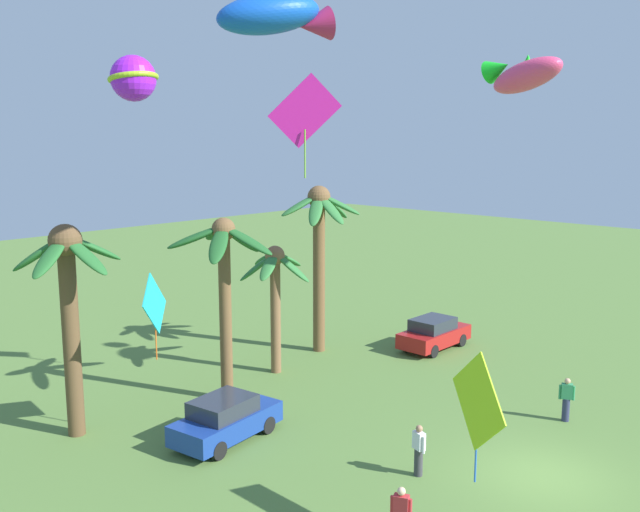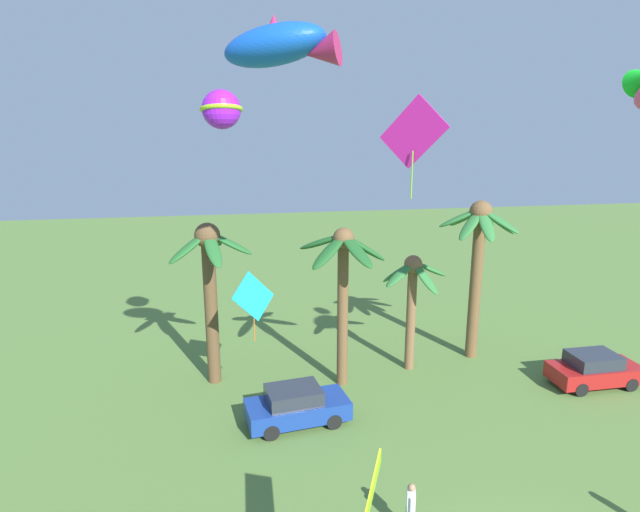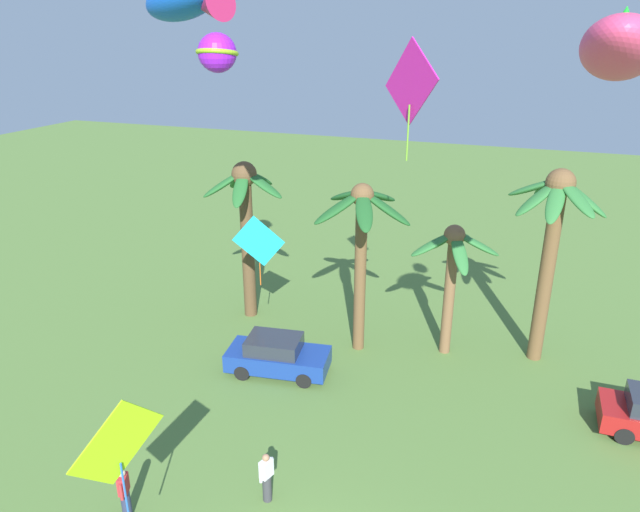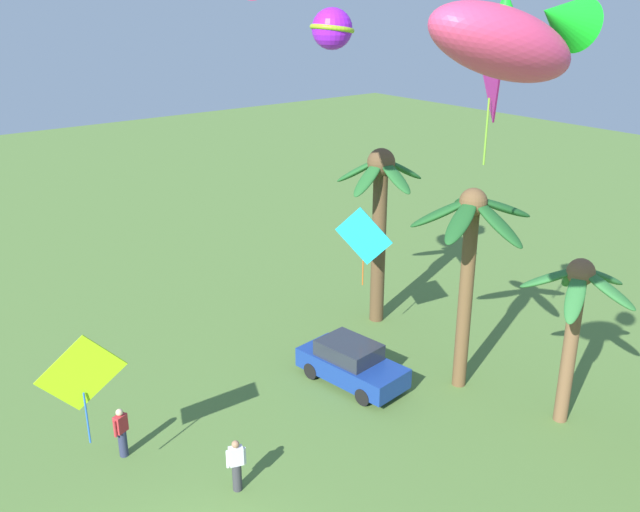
% 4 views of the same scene
% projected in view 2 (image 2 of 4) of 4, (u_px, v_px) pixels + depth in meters
% --- Properties ---
extents(palm_tree_0, '(3.43, 3.31, 5.51)m').
position_uv_depth(palm_tree_0, '(412.00, 287.00, 23.82)').
color(palm_tree_0, brown).
rests_on(palm_tree_0, ground).
extents(palm_tree_1, '(3.84, 4.13, 7.07)m').
position_uv_depth(palm_tree_1, '(343.00, 270.00, 22.04)').
color(palm_tree_1, brown).
rests_on(palm_tree_1, ground).
extents(palm_tree_2, '(3.70, 3.60, 7.81)m').
position_uv_depth(palm_tree_2, '(479.00, 246.00, 24.70)').
color(palm_tree_2, brown).
rests_on(palm_tree_2, ground).
extents(palm_tree_3, '(3.66, 3.75, 7.24)m').
position_uv_depth(palm_tree_3, '(209.00, 272.00, 22.27)').
color(palm_tree_3, brown).
rests_on(palm_tree_3, ground).
extents(parked_car_0, '(3.91, 1.76, 1.51)m').
position_uv_depth(parked_car_0, '(594.00, 369.00, 22.93)').
color(parked_car_0, '#A51919').
rests_on(parked_car_0, ground).
extents(parked_car_1, '(4.09, 2.21, 1.51)m').
position_uv_depth(parked_car_1, '(297.00, 406.00, 19.93)').
color(parked_car_1, navy).
rests_on(parked_car_1, ground).
extents(spectator_1, '(0.34, 0.53, 1.59)m').
position_uv_depth(spectator_1, '(411.00, 508.00, 14.47)').
color(spectator_1, '#38383D').
rests_on(spectator_1, ground).
extents(kite_diamond_0, '(1.72, 1.29, 2.95)m').
position_uv_depth(kite_diamond_0, '(253.00, 298.00, 20.41)').
color(kite_diamond_0, '#1DBBCE').
extents(kite_fish_1, '(3.44, 2.52, 1.47)m').
position_uv_depth(kite_fish_1, '(281.00, 45.00, 13.59)').
color(kite_fish_1, blue).
extents(kite_ball_2, '(1.56, 1.57, 1.34)m').
position_uv_depth(kite_ball_2, '(221.00, 109.00, 17.82)').
color(kite_ball_2, '#9B1BE9').
extents(kite_diamond_3, '(2.02, 1.85, 3.74)m').
position_uv_depth(kite_diamond_3, '(414.00, 134.00, 18.89)').
color(kite_diamond_3, '#E01EA2').
extents(kite_diamond_4, '(1.09, 2.09, 3.23)m').
position_uv_depth(kite_diamond_4, '(369.00, 505.00, 10.41)').
color(kite_diamond_4, '#A9E118').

